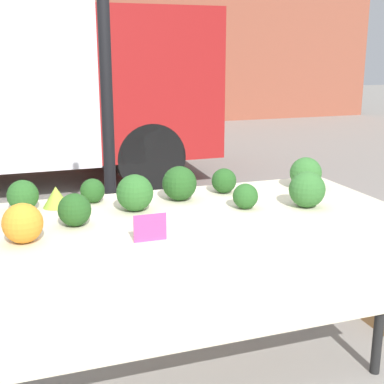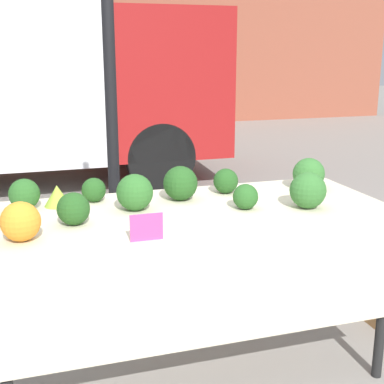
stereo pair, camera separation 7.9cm
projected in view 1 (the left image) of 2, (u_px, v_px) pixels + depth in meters
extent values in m
plane|color=gray|center=(192.00, 370.00, 2.80)|extent=(40.00, 40.00, 0.00)
cube|color=brown|center=(37.00, 9.00, 11.09)|extent=(16.00, 0.60, 4.92)
cylinder|color=black|center=(107.00, 106.00, 3.10)|extent=(0.07, 0.07, 2.61)
cube|color=maroon|center=(142.00, 81.00, 6.91)|extent=(1.50, 1.97, 1.74)
cylinder|color=black|center=(150.00, 157.00, 6.28)|extent=(0.82, 0.22, 0.82)
cylinder|color=black|center=(119.00, 136.00, 7.88)|extent=(0.82, 0.22, 0.82)
cube|color=beige|center=(192.00, 211.00, 2.58)|extent=(1.90, 0.79, 0.03)
cube|color=beige|center=(222.00, 293.00, 2.29)|extent=(1.90, 0.01, 0.49)
cylinder|color=black|center=(7.00, 363.00, 2.10)|extent=(0.05, 0.05, 0.85)
cylinder|color=black|center=(382.00, 297.00, 2.67)|extent=(0.05, 0.05, 0.85)
cylinder|color=black|center=(5.00, 293.00, 2.71)|extent=(0.05, 0.05, 0.85)
cylinder|color=black|center=(311.00, 251.00, 3.28)|extent=(0.05, 0.05, 0.85)
sphere|color=orange|center=(23.00, 223.00, 2.09)|extent=(0.16, 0.16, 0.16)
cone|color=#93B238|center=(56.00, 197.00, 2.57)|extent=(0.13, 0.13, 0.10)
sphere|color=#336B2D|center=(307.00, 189.00, 2.57)|extent=(0.17, 0.17, 0.17)
sphere|color=#23511E|center=(224.00, 181.00, 2.83)|extent=(0.13, 0.13, 0.13)
sphere|color=#23511E|center=(75.00, 210.00, 2.29)|extent=(0.14, 0.14, 0.14)
sphere|color=#285B23|center=(23.00, 195.00, 2.51)|extent=(0.15, 0.15, 0.15)
sphere|color=#2D6628|center=(135.00, 193.00, 2.51)|extent=(0.17, 0.17, 0.17)
sphere|color=#336B2D|center=(306.00, 173.00, 2.92)|extent=(0.17, 0.17, 0.17)
sphere|color=#23511E|center=(92.00, 191.00, 2.65)|extent=(0.12, 0.12, 0.12)
sphere|color=#23511E|center=(179.00, 183.00, 2.69)|extent=(0.17, 0.17, 0.17)
sphere|color=#285B23|center=(245.00, 196.00, 2.55)|extent=(0.12, 0.12, 0.12)
cube|color=#EF4793|center=(150.00, 228.00, 2.11)|extent=(0.13, 0.01, 0.11)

